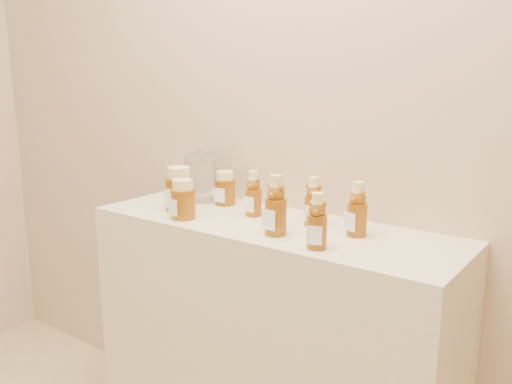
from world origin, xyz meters
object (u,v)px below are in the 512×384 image
Objects in this scene: bear_bottle_back_left at (254,190)px; glass_canister at (201,175)px; bear_bottle_front_left at (276,201)px; display_table at (269,355)px; honey_jar_left at (179,189)px.

bear_bottle_back_left is 0.90× the size of glass_canister.
glass_canister is at bearing 160.80° from bear_bottle_front_left.
display_table is 6.08× the size of bear_bottle_front_left.
display_table is 0.63m from honey_jar_left.
display_table is 8.07× the size of honey_jar_left.
bear_bottle_back_left is (-0.10, 0.04, 0.53)m from display_table.
display_table is at bearing 135.61° from bear_bottle_front_left.
glass_canister is (-0.04, 0.15, 0.02)m from honey_jar_left.
bear_bottle_back_left is 0.29m from glass_canister.
bear_bottle_back_left is at bearing 6.78° from honey_jar_left.
bear_bottle_front_left reaches higher than display_table.
honey_jar_left reaches higher than display_table.
bear_bottle_front_left is at bearing -47.66° from display_table.
honey_jar_left is at bearing -75.88° from glass_canister.
bear_bottle_front_left reaches higher than honey_jar_left.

